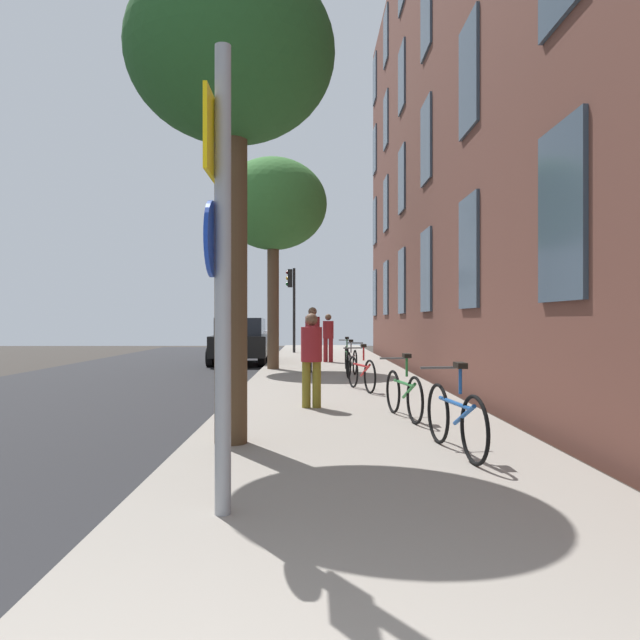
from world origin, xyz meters
name	(u,v)px	position (x,y,z in m)	size (l,w,h in m)	color
ground_plane	(202,379)	(-2.40, 15.00, 0.00)	(41.80, 41.80, 0.00)	#332D28
road_asphalt	(121,379)	(-4.50, 15.00, 0.01)	(7.00, 38.00, 0.01)	#232326
sidewalk	(335,377)	(1.10, 15.00, 0.06)	(4.20, 38.00, 0.12)	gray
building_facade	(437,103)	(3.69, 14.50, 7.12)	(0.56, 27.00, 14.21)	brown
sign_post	(220,252)	(-0.19, 3.56, 2.05)	(0.16, 0.60, 3.45)	gray
traffic_light	(292,295)	(-0.38, 25.93, 2.68)	(0.43, 0.24, 3.75)	black
tree_near	(231,63)	(-0.45, 6.14, 4.54)	(2.42, 2.42, 5.57)	#4C3823
tree_far	(273,206)	(-0.64, 16.92, 4.93)	(3.17, 3.17, 6.21)	brown
bicycle_0	(455,417)	(2.02, 5.54, 0.51)	(0.42, 1.76, 0.99)	black
bicycle_1	(404,393)	(1.82, 7.86, 0.49)	(0.44, 1.67, 0.95)	black
bicycle_2	(361,372)	(1.50, 11.37, 0.49)	(0.56, 1.70, 0.95)	black
bicycle_3	(352,362)	(1.51, 14.36, 0.49)	(0.53, 1.69, 0.94)	black
bicycle_4	(347,357)	(1.49, 16.28, 0.50)	(0.42, 1.66, 0.96)	black
pedestrian_0	(312,354)	(0.49, 8.96, 1.00)	(0.35, 0.35, 1.54)	olive
pedestrian_1	(313,335)	(0.52, 15.69, 1.14)	(0.57, 0.57, 1.79)	#26262D
pedestrian_2	(328,335)	(1.06, 19.80, 1.06)	(0.42, 0.42, 1.65)	maroon
car_0	(241,340)	(-2.00, 20.32, 0.84)	(2.06, 4.19, 1.62)	black
car_1	(248,335)	(-2.51, 27.48, 0.84)	(1.88, 4.18, 1.62)	#B7B7BC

